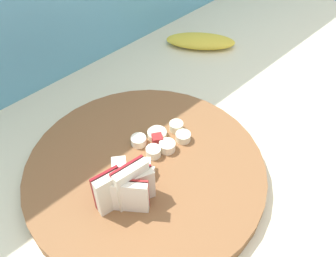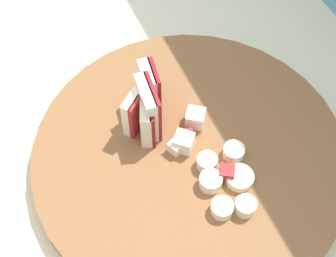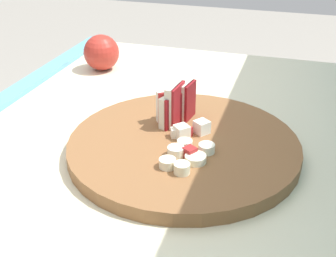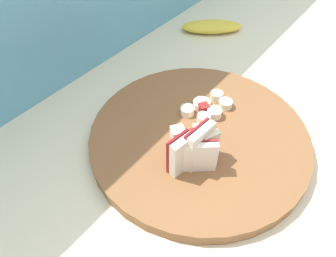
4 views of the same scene
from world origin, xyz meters
name	(u,v)px [view 1 (image 1 of 4)]	position (x,y,z in m)	size (l,w,h in m)	color
tile_backsplash	(99,137)	(0.00, 0.36, 0.69)	(2.40, 0.04, 1.37)	#5BA3C1
cutting_board	(145,172)	(-0.11, 0.05, 0.92)	(0.35, 0.35, 0.02)	brown
apple_wedge_fan	(127,189)	(-0.17, 0.03, 0.96)	(0.08, 0.05, 0.07)	#A32323
apple_dice_pile	(138,163)	(-0.12, 0.06, 0.94)	(0.10, 0.06, 0.02)	white
banana_slice_rows	(162,139)	(-0.06, 0.07, 0.94)	(0.08, 0.07, 0.01)	white
banana_peel	(201,41)	(0.21, 0.23, 0.92)	(0.14, 0.06, 0.02)	gold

